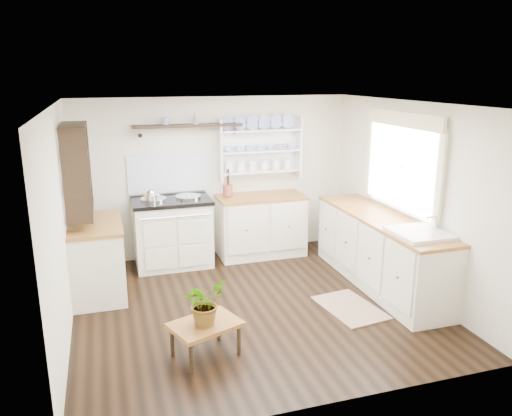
% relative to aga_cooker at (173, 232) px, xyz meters
% --- Properties ---
extents(floor, '(4.00, 3.80, 0.01)m').
position_rel_aga_cooker_xyz_m(floor, '(0.70, -1.57, -0.48)').
color(floor, black).
rests_on(floor, ground).
extents(wall_back, '(4.00, 0.02, 2.30)m').
position_rel_aga_cooker_xyz_m(wall_back, '(0.70, 0.33, 0.67)').
color(wall_back, beige).
rests_on(wall_back, ground).
extents(wall_right, '(0.02, 3.80, 2.30)m').
position_rel_aga_cooker_xyz_m(wall_right, '(2.70, -1.57, 0.67)').
color(wall_right, beige).
rests_on(wall_right, ground).
extents(wall_left, '(0.02, 3.80, 2.30)m').
position_rel_aga_cooker_xyz_m(wall_left, '(-1.30, -1.57, 0.67)').
color(wall_left, beige).
rests_on(wall_left, ground).
extents(ceiling, '(4.00, 3.80, 0.01)m').
position_rel_aga_cooker_xyz_m(ceiling, '(0.70, -1.57, 1.82)').
color(ceiling, white).
rests_on(ceiling, wall_back).
extents(window, '(0.08, 1.55, 1.22)m').
position_rel_aga_cooker_xyz_m(window, '(2.65, -1.42, 1.08)').
color(window, white).
rests_on(window, wall_right).
extents(aga_cooker, '(1.07, 0.74, 0.98)m').
position_rel_aga_cooker_xyz_m(aga_cooker, '(0.00, 0.00, 0.00)').
color(aga_cooker, silver).
rests_on(aga_cooker, floor).
extents(back_cabinets, '(1.27, 0.63, 0.90)m').
position_rel_aga_cooker_xyz_m(back_cabinets, '(1.30, 0.03, -0.02)').
color(back_cabinets, '#EDE4CD').
rests_on(back_cabinets, floor).
extents(right_cabinets, '(0.62, 2.43, 0.90)m').
position_rel_aga_cooker_xyz_m(right_cabinets, '(2.40, -1.47, -0.02)').
color(right_cabinets, '#EDE4CD').
rests_on(right_cabinets, floor).
extents(belfast_sink, '(0.55, 0.60, 0.45)m').
position_rel_aga_cooker_xyz_m(belfast_sink, '(2.40, -2.22, 0.32)').
color(belfast_sink, white).
rests_on(belfast_sink, right_cabinets).
extents(left_cabinets, '(0.62, 1.13, 0.90)m').
position_rel_aga_cooker_xyz_m(left_cabinets, '(-1.00, -0.67, -0.02)').
color(left_cabinets, '#EDE4CD').
rests_on(left_cabinets, floor).
extents(plate_rack, '(1.20, 0.22, 0.90)m').
position_rel_aga_cooker_xyz_m(plate_rack, '(1.35, 0.29, 1.07)').
color(plate_rack, white).
rests_on(plate_rack, wall_back).
extents(high_shelf, '(1.50, 0.29, 0.16)m').
position_rel_aga_cooker_xyz_m(high_shelf, '(0.30, 0.21, 1.42)').
color(high_shelf, black).
rests_on(high_shelf, wall_back).
extents(left_shelving, '(0.28, 0.80, 1.05)m').
position_rel_aga_cooker_xyz_m(left_shelving, '(-1.14, -0.67, 1.07)').
color(left_shelving, black).
rests_on(left_shelving, wall_left).
extents(kettle, '(0.16, 0.16, 0.20)m').
position_rel_aga_cooker_xyz_m(kettle, '(-0.28, -0.12, 0.55)').
color(kettle, silver).
rests_on(kettle, aga_cooker).
extents(utensil_crock, '(0.14, 0.14, 0.16)m').
position_rel_aga_cooker_xyz_m(utensil_crock, '(0.83, 0.11, 0.51)').
color(utensil_crock, brown).
rests_on(utensil_crock, back_cabinets).
extents(center_table, '(0.74, 0.64, 0.34)m').
position_rel_aga_cooker_xyz_m(center_table, '(-0.05, -2.46, -0.19)').
color(center_table, brown).
rests_on(center_table, floor).
extents(potted_plant, '(0.51, 0.50, 0.43)m').
position_rel_aga_cooker_xyz_m(potted_plant, '(-0.05, -2.46, 0.07)').
color(potted_plant, '#3F7233').
rests_on(potted_plant, center_table).
extents(floor_rug, '(0.66, 0.91, 0.02)m').
position_rel_aga_cooker_xyz_m(floor_rug, '(1.73, -1.98, -0.48)').
color(floor_rug, brown).
rests_on(floor_rug, floor).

